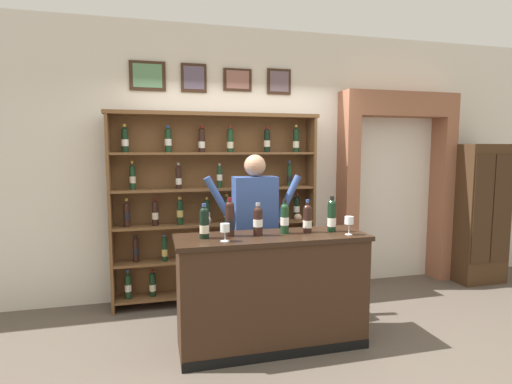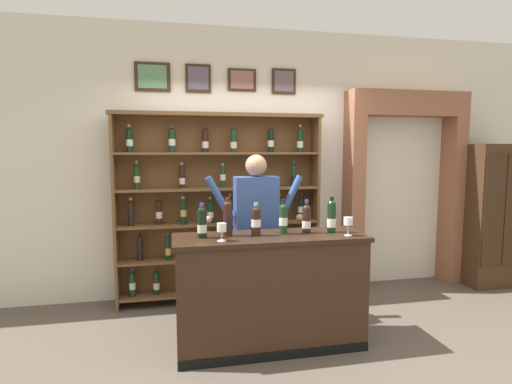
{
  "view_description": "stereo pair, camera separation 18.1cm",
  "coord_description": "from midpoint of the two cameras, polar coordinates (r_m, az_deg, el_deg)",
  "views": [
    {
      "loc": [
        -1.0,
        -3.24,
        1.73
      ],
      "look_at": [
        -0.08,
        0.35,
        1.33
      ],
      "focal_mm": 28.11,
      "sensor_mm": 36.0,
      "label": 1
    },
    {
      "loc": [
        -0.83,
        -3.28,
        1.73
      ],
      "look_at": [
        -0.08,
        0.35,
        1.33
      ],
      "focal_mm": 28.11,
      "sensor_mm": 36.0,
      "label": 2
    }
  ],
  "objects": [
    {
      "name": "tasting_bottle_brunello",
      "position": [
        3.56,
        5.88,
        -3.75
      ],
      "size": [
        0.08,
        0.08,
        0.3
      ],
      "color": "black",
      "rests_on": "tasting_counter"
    },
    {
      "name": "tasting_bottle_bianco",
      "position": [
        3.63,
        9.34,
        -3.33
      ],
      "size": [
        0.08,
        0.08,
        0.32
      ],
      "color": "black",
      "rests_on": "tasting_counter"
    },
    {
      "name": "tasting_bottle_prosecco",
      "position": [
        3.4,
        -5.28,
        -3.77
      ],
      "size": [
        0.08,
        0.08,
        0.33
      ],
      "color": "black",
      "rests_on": "tasting_counter"
    },
    {
      "name": "tasting_bottle_rosso",
      "position": [
        3.42,
        -1.24,
        -4.02
      ],
      "size": [
        0.08,
        0.08,
        0.28
      ],
      "color": "black",
      "rests_on": "tasting_counter"
    },
    {
      "name": "wine_glass_left",
      "position": [
        3.22,
        -6.06,
        -5.25
      ],
      "size": [
        0.08,
        0.08,
        0.15
      ],
      "color": "silver",
      "rests_on": "tasting_counter"
    },
    {
      "name": "wine_glass_spare",
      "position": [
        3.52,
        11.67,
        -4.12
      ],
      "size": [
        0.08,
        0.08,
        0.16
      ],
      "color": "silver",
      "rests_on": "tasting_counter"
    },
    {
      "name": "back_wall",
      "position": [
        4.83,
        -3.58,
        4.15
      ],
      "size": [
        12.0,
        0.19,
        3.12
      ],
      "color": "silver",
      "rests_on": "ground"
    },
    {
      "name": "wine_shelf",
      "position": [
        4.54,
        -6.84,
        -1.8
      ],
      "size": [
        2.32,
        0.3,
        2.12
      ],
      "color": "brown",
      "rests_on": "ground"
    },
    {
      "name": "archway_doorway",
      "position": [
        5.48,
        17.93,
        2.25
      ],
      "size": [
        1.55,
        0.45,
        2.43
      ],
      "color": "#935B42",
      "rests_on": "ground"
    },
    {
      "name": "tasting_counter",
      "position": [
        3.59,
        0.79,
        -13.92
      ],
      "size": [
        1.66,
        0.55,
        0.99
      ],
      "color": "#382316",
      "rests_on": "ground"
    },
    {
      "name": "ground_plane",
      "position": [
        3.8,
        1.13,
        -21.04
      ],
      "size": [
        14.0,
        14.0,
        0.02
      ],
      "primitive_type": "cube",
      "color": "brown"
    },
    {
      "name": "tasting_bottle_riserva",
      "position": [
        3.5,
        2.63,
        -3.68
      ],
      "size": [
        0.07,
        0.07,
        0.3
      ],
      "color": "#19381E",
      "rests_on": "tasting_counter"
    },
    {
      "name": "tasting_bottle_chianti",
      "position": [
        3.35,
        -8.91,
        -4.34
      ],
      "size": [
        0.08,
        0.08,
        0.29
      ],
      "color": "black",
      "rests_on": "tasting_counter"
    },
    {
      "name": "shopkeeper",
      "position": [
        4.0,
        -1.46,
        -3.71
      ],
      "size": [
        1.01,
        0.22,
        1.67
      ],
      "color": "#2D3347",
      "rests_on": "ground"
    },
    {
      "name": "side_cabinet",
      "position": [
        5.93,
        28.24,
        -2.67
      ],
      "size": [
        0.62,
        0.48,
        1.79
      ],
      "color": "#422B19",
      "rests_on": "ground"
    }
  ]
}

